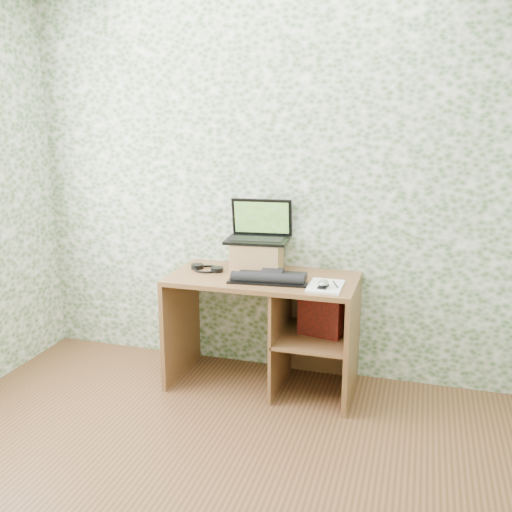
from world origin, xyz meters
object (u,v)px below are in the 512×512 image
(keyboard, at_px, (270,277))
(laptop, at_px, (259,231))
(notepad, at_px, (326,286))
(desk, at_px, (276,316))
(riser, at_px, (257,256))

(keyboard, bearing_deg, laptop, 113.75)
(keyboard, distance_m, notepad, 0.36)
(keyboard, relative_size, notepad, 1.74)
(laptop, height_order, notepad, laptop)
(laptop, distance_m, keyboard, 0.39)
(desk, relative_size, riser, 3.74)
(riser, height_order, notepad, riser)
(notepad, bearing_deg, laptop, 148.58)
(desk, bearing_deg, keyboard, -95.40)
(riser, xyz_separation_m, keyboard, (0.15, -0.22, -0.07))
(desk, xyz_separation_m, laptop, (-0.16, 0.16, 0.53))
(keyboard, xyz_separation_m, notepad, (0.36, -0.04, -0.02))
(desk, xyz_separation_m, riser, (-0.16, 0.12, 0.37))
(laptop, bearing_deg, keyboard, -66.38)
(riser, xyz_separation_m, notepad, (0.51, -0.26, -0.09))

